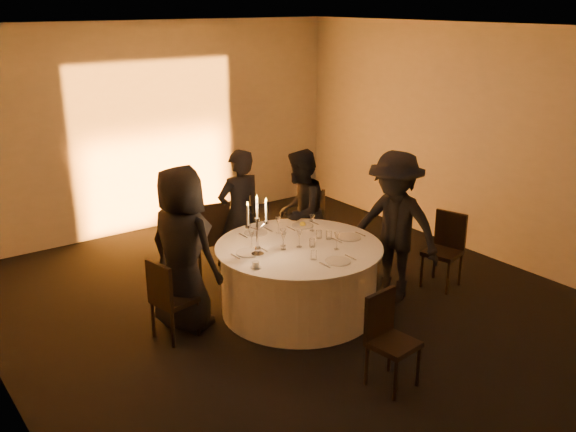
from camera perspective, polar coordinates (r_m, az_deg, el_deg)
floor at (r=7.18m, az=0.95°, el=-8.38°), size 7.00×7.00×0.00m
ceiling at (r=6.39m, az=1.10°, el=16.30°), size 7.00×7.00×0.00m
wall_back at (r=9.59m, az=-11.77°, el=7.70°), size 7.00×0.00×7.00m
wall_right at (r=8.72m, az=17.08°, el=6.19°), size 0.00×7.00×7.00m
uplighter_fixture at (r=9.70m, az=-10.47°, el=-0.99°), size 0.25×0.12×0.10m
banquet_table at (r=7.01m, az=0.96°, el=-5.59°), size 1.80×1.80×0.77m
chair_left at (r=6.52m, az=-10.58°, el=-7.00°), size 0.44×0.44×0.85m
chair_back_left at (r=7.88m, az=-6.89°, el=-1.65°), size 0.50×0.50×0.97m
chair_back_right at (r=8.36m, az=2.20°, el=-0.57°), size 0.56×0.56×0.91m
chair_right at (r=7.84m, az=13.84°, el=-2.55°), size 0.48×0.48×0.89m
chair_front at (r=5.79m, az=8.85°, el=-10.36°), size 0.42×0.42×0.86m
guest_left at (r=6.59m, az=-9.36°, el=-2.91°), size 0.81×0.98×1.73m
guest_back_left at (r=7.76m, az=-4.31°, el=0.13°), size 0.59×0.39×1.61m
guest_back_right at (r=7.88m, az=1.06°, el=0.32°), size 0.96×0.93×1.56m
guest_right at (r=7.25m, az=9.42°, el=-0.96°), size 0.95×1.25×1.72m
plate_left at (r=6.66m, az=-3.47°, el=-3.28°), size 0.36×0.27×0.01m
plate_back_left at (r=7.23m, az=-2.88°, el=-1.47°), size 0.36×0.26×0.01m
plate_back_right at (r=7.44m, az=1.31°, el=-0.77°), size 0.35×0.25×0.08m
plate_right at (r=7.11m, az=5.43°, el=-1.89°), size 0.36×0.27×0.01m
plate_front at (r=6.46m, az=4.45°, el=-4.02°), size 0.36×0.26×0.01m
coffee_cup at (r=6.31m, az=-2.88°, el=-4.37°), size 0.11×0.11×0.07m
candelabra at (r=6.53m, az=-2.74°, el=-1.65°), size 0.27×0.13×0.65m
wine_glass_a at (r=6.80m, az=-0.44°, el=-1.59°), size 0.07×0.07×0.19m
wine_glass_b at (r=6.76m, az=-3.26°, el=-1.75°), size 0.07×0.07×0.19m
wine_glass_c at (r=6.73m, az=4.38°, el=-1.89°), size 0.07×0.07×0.19m
wine_glass_d at (r=6.77m, az=1.01°, el=-1.68°), size 0.07×0.07×0.19m
wine_glass_e at (r=6.71m, az=-0.42°, el=-1.90°), size 0.07×0.07×0.19m
wine_glass_f at (r=7.17m, az=-0.88°, el=-0.51°), size 0.07×0.07×0.19m
wine_glass_g at (r=7.25m, az=2.17°, el=-0.30°), size 0.07×0.07×0.19m
tumbler_a at (r=6.82m, az=2.16°, el=-2.40°), size 0.07×0.07×0.09m
tumbler_b at (r=7.05m, az=3.66°, el=-1.70°), size 0.07×0.07×0.09m
tumbler_c at (r=6.50m, az=2.30°, el=-3.49°), size 0.07×0.07×0.09m
tumbler_d at (r=7.06m, az=2.76°, el=-1.64°), size 0.07×0.07×0.09m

